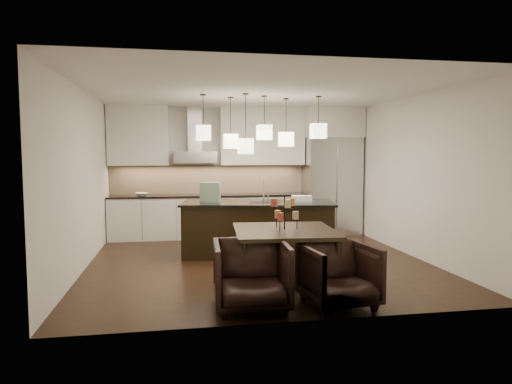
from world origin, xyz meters
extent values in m
cube|color=black|center=(0.00, 0.00, -0.01)|extent=(5.50, 5.50, 0.02)
cube|color=white|center=(0.00, 0.00, 2.81)|extent=(5.50, 5.50, 0.02)
cube|color=silver|center=(0.00, 2.76, 1.40)|extent=(5.50, 0.02, 2.80)
cube|color=silver|center=(0.00, -2.76, 1.40)|extent=(5.50, 0.02, 2.80)
cube|color=silver|center=(-2.76, 0.00, 1.40)|extent=(0.02, 5.50, 2.80)
cube|color=silver|center=(2.76, 0.00, 1.40)|extent=(0.02, 5.50, 2.80)
cube|color=#B7B7BA|center=(2.10, 2.38, 1.07)|extent=(1.20, 0.72, 2.15)
cube|color=silver|center=(2.10, 2.38, 2.47)|extent=(1.26, 0.72, 0.65)
cube|color=silver|center=(-0.62, 2.43, 0.44)|extent=(4.21, 0.62, 0.88)
cube|color=black|center=(-0.62, 2.43, 0.90)|extent=(4.21, 0.66, 0.04)
cube|color=#C8B293|center=(-0.62, 2.73, 1.24)|extent=(4.21, 0.02, 0.63)
cube|color=silver|center=(-2.10, 2.57, 2.17)|extent=(1.25, 0.35, 1.25)
cube|color=silver|center=(0.55, 2.57, 2.17)|extent=(1.85, 0.35, 1.25)
cube|color=#B7B7BA|center=(-0.93, 2.48, 1.72)|extent=(0.90, 0.52, 0.24)
cube|color=#B7B7BA|center=(-0.93, 2.59, 2.32)|extent=(0.30, 0.28, 0.96)
imported|color=silver|center=(-2.04, 2.38, 0.95)|extent=(0.33, 0.33, 0.06)
cube|color=black|center=(0.09, 0.55, 0.45)|extent=(2.71, 1.46, 0.91)
cube|color=black|center=(0.09, 0.55, 0.93)|extent=(2.81, 1.56, 0.04)
cube|color=#164522|center=(-0.74, 0.65, 1.12)|extent=(0.38, 0.24, 0.35)
cube|color=silver|center=(0.88, 0.48, 1.00)|extent=(0.39, 0.30, 0.10)
cylinder|color=beige|center=(0.23, -1.52, 0.98)|extent=(0.09, 0.09, 0.11)
cylinder|color=#DA8741|center=(0.02, -1.38, 0.98)|extent=(0.09, 0.09, 0.11)
cylinder|color=#A83F30|center=(0.00, -1.63, 0.98)|extent=(0.09, 0.09, 0.11)
cylinder|color=#DA8741|center=(0.21, -1.42, 1.15)|extent=(0.09, 0.09, 0.11)
cylinder|color=#A83F30|center=(-0.05, -1.48, 1.15)|extent=(0.09, 0.09, 0.11)
cylinder|color=beige|center=(0.10, -1.65, 1.15)|extent=(0.09, 0.09, 0.11)
imported|color=black|center=(-0.48, -2.26, 0.40)|extent=(0.90, 0.92, 0.80)
imported|color=black|center=(0.55, -2.34, 0.37)|extent=(0.89, 0.91, 0.74)
cube|color=beige|center=(-0.86, 0.50, 2.15)|extent=(0.24, 0.24, 0.26)
cube|color=beige|center=(-0.36, 0.80, 2.02)|extent=(0.24, 0.24, 0.26)
cube|color=beige|center=(0.20, 0.52, 2.17)|extent=(0.24, 0.24, 0.26)
cube|color=beige|center=(0.66, 0.81, 2.06)|extent=(0.24, 0.24, 0.26)
cube|color=beige|center=(1.15, 0.40, 2.19)|extent=(0.24, 0.24, 0.26)
cube|color=beige|center=(-0.16, 0.28, 1.92)|extent=(0.24, 0.24, 0.26)
camera|label=1|loc=(-1.32, -7.36, 1.80)|focal=32.00mm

